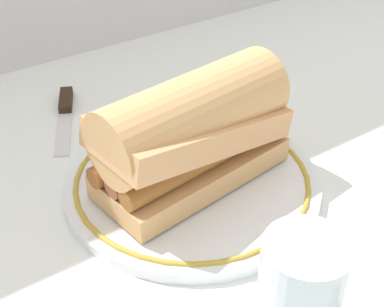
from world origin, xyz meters
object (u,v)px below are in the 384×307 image
(plate, at_px, (192,182))
(butter_knife, at_px, (65,114))
(sausage_sandwich, at_px, (192,131))
(drinking_glass, at_px, (298,304))

(plate, bearing_deg, butter_knife, 105.03)
(sausage_sandwich, bearing_deg, plate, 82.75)
(butter_knife, bearing_deg, plate, -74.97)
(sausage_sandwich, height_order, butter_knife, sausage_sandwich)
(plate, xyz_separation_m, drinking_glass, (-0.04, -0.20, 0.04))
(sausage_sandwich, distance_m, drinking_glass, 0.21)
(drinking_glass, bearing_deg, plate, 78.42)
(plate, bearing_deg, drinking_glass, -101.58)
(plate, relative_size, sausage_sandwich, 1.27)
(plate, xyz_separation_m, sausage_sandwich, (0.00, -0.00, 0.06))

